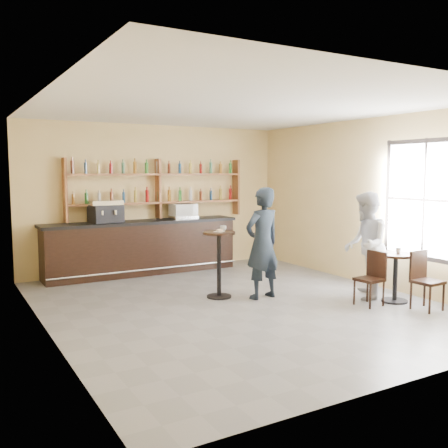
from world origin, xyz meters
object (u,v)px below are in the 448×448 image
espresso_machine (106,211)px  chair_west (369,279)px  man_main (262,243)px  pastry_case (183,211)px  bar_counter (142,247)px  patron_second (365,245)px  cafe_table (395,278)px  chair_south (428,281)px  pedestal_table (219,265)px

espresso_machine → chair_west: espresso_machine is taller
espresso_machine → man_main: 3.54m
pastry_case → bar_counter: bearing=-174.4°
patron_second → cafe_table: bearing=72.9°
man_main → chair_south: bearing=126.6°
pastry_case → man_main: (0.08, -3.01, -0.35)m
man_main → patron_second: (1.54, -0.88, -0.04)m
espresso_machine → pedestal_table: (1.20, -2.60, -0.79)m
pastry_case → cafe_table: bearing=-60.9°
espresso_machine → pastry_case: bearing=-9.9°
espresso_machine → chair_west: 5.35m
patron_second → pedestal_table: bearing=-77.7°
espresso_machine → chair_south: size_ratio=0.69×
bar_counter → man_main: man_main is taller
bar_counter → pastry_case: bearing=0.0°
pedestal_table → pastry_case: bearing=78.2°
chair_south → patron_second: (-0.31, 1.04, 0.46)m
pastry_case → patron_second: size_ratio=0.30×
man_main → chair_west: size_ratio=2.17×
pedestal_table → patron_second: size_ratio=0.63×
espresso_machine → chair_south: 6.21m
pedestal_table → cafe_table: size_ratio=1.40×
chair_west → pedestal_table: bearing=-136.2°
chair_south → pedestal_table: bearing=134.0°
pastry_case → man_main: 3.03m
patron_second → man_main: bearing=-76.8°
bar_counter → chair_west: bearing=-61.7°
espresso_machine → pedestal_table: 2.97m
espresso_machine → man_main: bearing=-68.6°
pastry_case → cafe_table: size_ratio=0.67×
pedestal_table → chair_south: 3.39m
cafe_table → chair_west: 0.55m
cafe_table → patron_second: size_ratio=0.45×
pastry_case → chair_west: pastry_case is taller
chair_south → patron_second: bearing=103.5°
pedestal_table → patron_second: 2.54m
pedestal_table → patron_second: patron_second is taller
pastry_case → chair_south: 5.36m
man_main → chair_west: man_main is taller
espresso_machine → chair_west: size_ratio=0.72×
espresso_machine → bar_counter: bearing=-9.9°
man_main → chair_south: size_ratio=2.06×
chair_west → patron_second: 0.69m
chair_west → patron_second: size_ratio=0.48×
pedestal_table → chair_west: (1.87, -1.67, -0.13)m
cafe_table → chair_south: 0.60m
chair_south → cafe_table: bearing=92.0°
bar_counter → chair_south: bearing=-59.5°
espresso_machine → patron_second: (3.37, -3.88, -0.45)m
pastry_case → chair_south: pastry_case is taller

